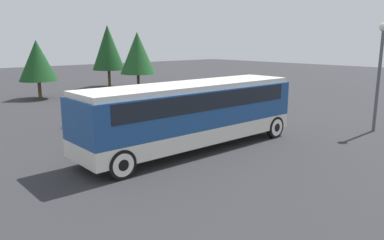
# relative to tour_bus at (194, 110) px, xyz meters

# --- Properties ---
(ground_plane) EXTENTS (120.00, 120.00, 0.00)m
(ground_plane) POSITION_rel_tour_bus_xyz_m (-0.10, 0.00, -1.76)
(ground_plane) COLOR #2D2D30
(tour_bus) EXTENTS (10.48, 2.63, 2.91)m
(tour_bus) POSITION_rel_tour_bus_xyz_m (0.00, 0.00, 0.00)
(tour_bus) COLOR silver
(tour_bus) RESTS_ON ground_plane
(parked_car_near) EXTENTS (4.31, 1.95, 1.48)m
(parked_car_near) POSITION_rel_tour_bus_xyz_m (5.19, 4.89, -1.03)
(parked_car_near) COLOR #2D5638
(parked_car_near) RESTS_ON ground_plane
(parked_car_mid) EXTENTS (4.15, 1.88, 1.44)m
(parked_car_mid) POSITION_rel_tour_bus_xyz_m (-0.27, 6.96, -1.05)
(parked_car_mid) COLOR #7A6B5B
(parked_car_mid) RESTS_ON ground_plane
(lamp_post) EXTENTS (0.44, 0.44, 5.56)m
(lamp_post) POSITION_rel_tour_bus_xyz_m (9.36, -3.77, 1.91)
(lamp_post) COLOR #515156
(lamp_post) RESTS_ON ground_plane
(tree_left) EXTENTS (3.40, 3.40, 5.54)m
(tree_left) POSITION_rel_tour_bus_xyz_m (9.69, 19.23, 1.77)
(tree_left) COLOR brown
(tree_left) RESTS_ON ground_plane
(tree_center) EXTENTS (3.29, 3.29, 6.28)m
(tree_center) POSITION_rel_tour_bus_xyz_m (8.64, 23.09, 2.25)
(tree_center) COLOR brown
(tree_center) RESTS_ON ground_plane
(tree_right) EXTENTS (3.03, 3.03, 4.76)m
(tree_right) POSITION_rel_tour_bus_xyz_m (0.18, 19.38, 1.35)
(tree_right) COLOR brown
(tree_right) RESTS_ON ground_plane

